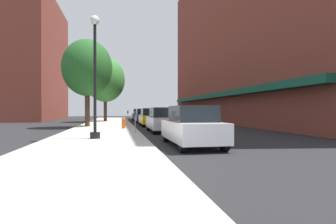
# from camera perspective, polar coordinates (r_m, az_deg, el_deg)

# --- Properties ---
(ground_plane) EXTENTS (90.00, 90.00, 0.00)m
(ground_plane) POSITION_cam_1_polar(r_m,az_deg,el_deg) (24.93, -3.75, -3.02)
(ground_plane) COLOR #232326
(sidewalk_slab) EXTENTS (4.80, 50.00, 0.12)m
(sidewalk_slab) POSITION_cam_1_polar(r_m,az_deg,el_deg) (25.76, -12.90, -2.79)
(sidewalk_slab) COLOR #B7B2A8
(sidewalk_slab) RESTS_ON ground
(building_right_brick) EXTENTS (6.80, 40.00, 21.48)m
(building_right_brick) POSITION_cam_1_polar(r_m,az_deg,el_deg) (33.24, 15.34, 16.50)
(building_right_brick) COLOR brown
(building_right_brick) RESTS_ON ground
(building_far_background) EXTENTS (6.80, 18.00, 17.87)m
(building_far_background) POSITION_cam_1_polar(r_m,az_deg,el_deg) (45.93, -26.06, 9.66)
(building_far_background) COLOR brown
(building_far_background) RESTS_ON ground
(lamppost) EXTENTS (0.48, 0.48, 5.90)m
(lamppost) POSITION_cam_1_polar(r_m,az_deg,el_deg) (13.50, -15.21, 7.69)
(lamppost) COLOR black
(lamppost) RESTS_ON sidewalk_slab
(fire_hydrant) EXTENTS (0.33, 0.26, 0.79)m
(fire_hydrant) POSITION_cam_1_polar(r_m,az_deg,el_deg) (20.38, -9.39, -2.33)
(fire_hydrant) COLOR #E05614
(fire_hydrant) RESTS_ON sidewalk_slab
(parking_meter_near) EXTENTS (0.14, 0.09, 1.31)m
(parking_meter_near) POSITION_cam_1_polar(r_m,az_deg,el_deg) (16.16, -6.95, -1.51)
(parking_meter_near) COLOR slate
(parking_meter_near) RESTS_ON sidewalk_slab
(parking_meter_far) EXTENTS (0.14, 0.09, 1.31)m
(parking_meter_far) POSITION_cam_1_polar(r_m,az_deg,el_deg) (27.70, -8.50, -0.72)
(parking_meter_far) COLOR slate
(parking_meter_far) RESTS_ON sidewalk_slab
(tree_near) EXTENTS (4.14, 4.14, 7.32)m
(tree_near) POSITION_cam_1_polar(r_m,az_deg,el_deg) (23.91, -16.72, 8.91)
(tree_near) COLOR #422D1E
(tree_near) RESTS_ON sidewalk_slab
(tree_mid) EXTENTS (4.86, 4.86, 7.98)m
(tree_mid) POSITION_cam_1_polar(r_m,az_deg,el_deg) (34.76, -13.14, 6.66)
(tree_mid) COLOR #422D1E
(tree_mid) RESTS_ON sidewalk_slab
(car_white) EXTENTS (1.80, 4.30, 1.66)m
(car_white) POSITION_cam_1_polar(r_m,az_deg,el_deg) (11.10, 5.02, -3.09)
(car_white) COLOR black
(car_white) RESTS_ON ground
(car_silver) EXTENTS (1.80, 4.30, 1.66)m
(car_silver) POSITION_cam_1_polar(r_m,az_deg,el_deg) (18.13, -1.15, -1.74)
(car_silver) COLOR black
(car_silver) RESTS_ON ground
(car_yellow) EXTENTS (1.80, 4.30, 1.66)m
(car_yellow) POSITION_cam_1_polar(r_m,az_deg,el_deg) (25.10, -3.80, -1.15)
(car_yellow) COLOR black
(car_yellow) RESTS_ON ground
(car_blue) EXTENTS (1.80, 4.30, 1.66)m
(car_blue) POSITION_cam_1_polar(r_m,az_deg,el_deg) (31.88, -5.27, -0.83)
(car_blue) COLOR black
(car_blue) RESTS_ON ground
(car_black) EXTENTS (1.80, 4.30, 1.66)m
(car_black) POSITION_cam_1_polar(r_m,az_deg,el_deg) (38.29, -6.17, -0.63)
(car_black) COLOR black
(car_black) RESTS_ON ground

